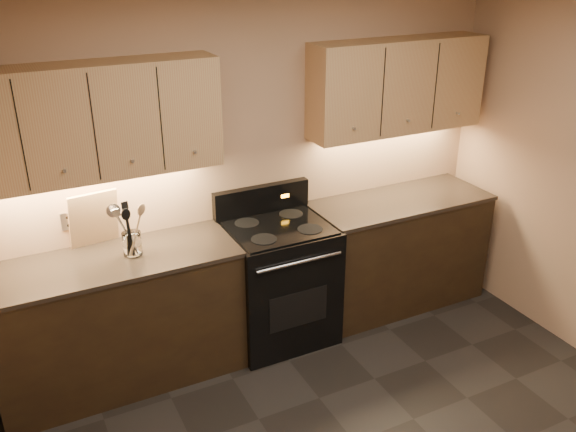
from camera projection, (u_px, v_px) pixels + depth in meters
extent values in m
cube|color=tan|center=(249.00, 166.00, 4.46)|extent=(4.00, 0.04, 2.60)
cube|color=black|center=(120.00, 322.00, 4.11)|extent=(1.60, 0.60, 0.90)
cube|color=#3B3026|center=(112.00, 261.00, 3.92)|extent=(1.62, 0.62, 0.03)
cube|color=black|center=(397.00, 252.00, 5.05)|extent=(1.44, 0.60, 0.90)
cube|color=#3B3026|center=(401.00, 201.00, 4.86)|extent=(1.46, 0.62, 0.03)
cube|color=black|center=(279.00, 283.00, 4.57)|extent=(0.76, 0.65, 0.92)
cube|color=black|center=(278.00, 227.00, 4.38)|extent=(0.70, 0.60, 0.01)
cube|color=black|center=(262.00, 200.00, 4.57)|extent=(0.76, 0.07, 0.22)
cube|color=orange|center=(285.00, 196.00, 4.61)|extent=(0.06, 0.00, 0.03)
cylinder|color=silver|center=(300.00, 262.00, 4.16)|extent=(0.65, 0.02, 0.02)
cube|color=black|center=(299.00, 309.00, 4.32)|extent=(0.46, 0.00, 0.28)
cylinder|color=black|center=(264.00, 239.00, 4.18)|extent=(0.18, 0.18, 0.00)
cylinder|color=black|center=(310.00, 229.00, 4.33)|extent=(0.18, 0.18, 0.00)
cylinder|color=black|center=(247.00, 223.00, 4.43)|extent=(0.18, 0.18, 0.00)
cylinder|color=black|center=(291.00, 214.00, 4.58)|extent=(0.18, 0.18, 0.00)
cube|color=tan|center=(89.00, 122.00, 3.68)|extent=(1.60, 0.30, 0.70)
cube|color=tan|center=(398.00, 86.00, 4.62)|extent=(1.44, 0.30, 0.70)
cube|color=#B2B5BA|center=(68.00, 221.00, 4.00)|extent=(0.08, 0.01, 0.12)
cylinder|color=white|center=(132.00, 243.00, 3.95)|extent=(0.16, 0.16, 0.15)
cylinder|color=white|center=(133.00, 253.00, 3.98)|extent=(0.12, 0.12, 0.02)
cube|color=tan|center=(94.00, 219.00, 4.02)|extent=(0.33, 0.15, 0.40)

